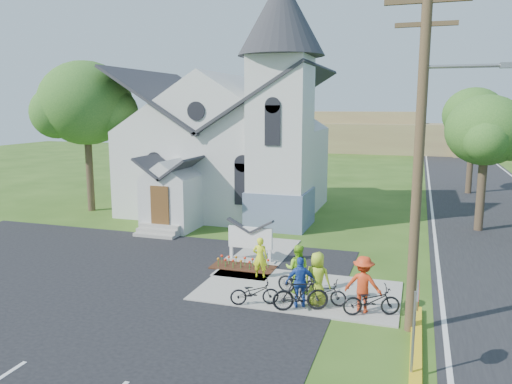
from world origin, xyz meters
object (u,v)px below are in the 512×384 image
(utility_pole, at_px, (422,146))
(bike_3, at_px, (300,281))
(stop_sign, at_px, (416,308))
(bike_2, at_px, (323,292))
(cyclist_0, at_px, (260,257))
(bike_0, at_px, (254,292))
(cyclist_1, at_px, (297,269))
(cyclist_2, at_px, (301,282))
(church_sign, at_px, (250,238))
(bike_1, at_px, (300,294))
(bike_4, at_px, (371,301))
(cyclist_4, at_px, (317,279))
(cyclist_3, at_px, (363,284))

(utility_pole, distance_m, bike_3, 6.33)
(stop_sign, xyz_separation_m, bike_2, (-2.89, 3.74, -1.32))
(cyclist_0, xyz_separation_m, bike_3, (1.85, -1.27, -0.29))
(bike_0, relative_size, cyclist_1, 0.93)
(bike_0, bearing_deg, cyclist_2, -100.40)
(cyclist_2, bearing_deg, cyclist_1, -91.30)
(stop_sign, bearing_deg, cyclist_0, 135.25)
(cyclist_0, xyz_separation_m, cyclist_1, (1.69, -1.07, 0.08))
(cyclist_2, bearing_deg, church_sign, -72.36)
(bike_0, relative_size, bike_2, 1.01)
(stop_sign, height_order, bike_1, stop_sign)
(utility_pole, relative_size, cyclist_2, 6.03)
(bike_0, relative_size, bike_3, 0.98)
(stop_sign, distance_m, bike_4, 3.80)
(utility_pole, distance_m, bike_0, 6.98)
(bike_2, relative_size, cyclist_4, 0.89)
(bike_2, bearing_deg, cyclist_3, -95.46)
(church_sign, relative_size, utility_pole, 0.22)
(bike_0, height_order, bike_2, bike_0)
(stop_sign, height_order, bike_0, stop_sign)
(bike_3, bearing_deg, utility_pole, -107.08)
(church_sign, height_order, cyclist_1, cyclist_1)
(cyclist_3, bearing_deg, utility_pole, 155.82)
(stop_sign, bearing_deg, church_sign, 131.88)
(cyclist_0, distance_m, cyclist_2, 3.09)
(stop_sign, relative_size, bike_0, 1.56)
(bike_0, height_order, cyclist_2, cyclist_2)
(church_sign, distance_m, cyclist_3, 6.37)
(cyclist_3, xyz_separation_m, bike_4, (0.29, -0.20, -0.44))
(cyclist_3, bearing_deg, cyclist_2, 11.36)
(bike_0, bearing_deg, bike_2, -92.87)
(utility_pole, distance_m, cyclist_0, 7.75)
(cyclist_0, height_order, cyclist_3, cyclist_3)
(utility_pole, xyz_separation_m, bike_1, (-3.39, 0.30, -4.81))
(bike_2, bearing_deg, bike_1, 145.91)
(cyclist_1, bearing_deg, bike_3, 122.83)
(bike_2, distance_m, cyclist_3, 1.42)
(bike_4, bearing_deg, cyclist_4, 60.32)
(bike_1, bearing_deg, cyclist_1, -4.88)
(cyclist_0, height_order, cyclist_2, cyclist_2)
(cyclist_1, distance_m, bike_3, 0.45)
(stop_sign, height_order, bike_4, stop_sign)
(cyclist_2, height_order, cyclist_4, cyclist_4)
(cyclist_2, xyz_separation_m, bike_2, (0.65, 0.44, -0.41))
(church_sign, bearing_deg, cyclist_3, -37.40)
(cyclist_0, relative_size, bike_3, 0.96)
(cyclist_0, relative_size, cyclist_3, 0.86)
(church_sign, distance_m, cyclist_0, 2.09)
(cyclist_3, bearing_deg, church_sign, -32.62)
(bike_2, height_order, bike_3, bike_3)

